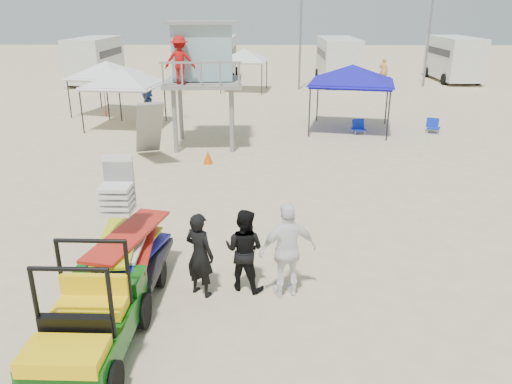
{
  "coord_description": "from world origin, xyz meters",
  "views": [
    {
      "loc": [
        0.71,
        -7.91,
        5.35
      ],
      "look_at": [
        0.5,
        3.0,
        1.3
      ],
      "focal_mm": 35.0,
      "sensor_mm": 36.0,
      "label": 1
    }
  ],
  "objects_px": {
    "man_left": "(200,255)",
    "lifeguard_tower": "(201,56)",
    "utility_cart": "(86,314)",
    "surf_trailer": "(125,242)",
    "canopy_blue": "(353,68)"
  },
  "relations": [
    {
      "from": "man_left",
      "to": "utility_cart",
      "type": "bearing_deg",
      "value": 84.04
    },
    {
      "from": "man_left",
      "to": "lifeguard_tower",
      "type": "xyz_separation_m",
      "value": [
        -1.29,
        11.49,
        2.68
      ]
    },
    {
      "from": "surf_trailer",
      "to": "lifeguard_tower",
      "type": "bearing_deg",
      "value": 88.86
    },
    {
      "from": "surf_trailer",
      "to": "canopy_blue",
      "type": "xyz_separation_m",
      "value": [
        6.63,
        13.91,
        1.83
      ]
    },
    {
      "from": "lifeguard_tower",
      "to": "utility_cart",
      "type": "bearing_deg",
      "value": -90.97
    },
    {
      "from": "man_left",
      "to": "lifeguard_tower",
      "type": "height_order",
      "value": "lifeguard_tower"
    },
    {
      "from": "surf_trailer",
      "to": "man_left",
      "type": "relative_size",
      "value": 1.53
    },
    {
      "from": "surf_trailer",
      "to": "man_left",
      "type": "height_order",
      "value": "surf_trailer"
    },
    {
      "from": "lifeguard_tower",
      "to": "canopy_blue",
      "type": "relative_size",
      "value": 1.16
    },
    {
      "from": "surf_trailer",
      "to": "man_left",
      "type": "distance_m",
      "value": 1.55
    },
    {
      "from": "lifeguard_tower",
      "to": "canopy_blue",
      "type": "xyz_separation_m",
      "value": [
        6.41,
        2.72,
        -0.73
      ]
    },
    {
      "from": "utility_cart",
      "to": "lifeguard_tower",
      "type": "height_order",
      "value": "lifeguard_tower"
    },
    {
      "from": "utility_cart",
      "to": "man_left",
      "type": "distance_m",
      "value": 2.54
    },
    {
      "from": "man_left",
      "to": "surf_trailer",
      "type": "bearing_deg",
      "value": 19.63
    },
    {
      "from": "utility_cart",
      "to": "canopy_blue",
      "type": "distance_m",
      "value": 17.65
    }
  ]
}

